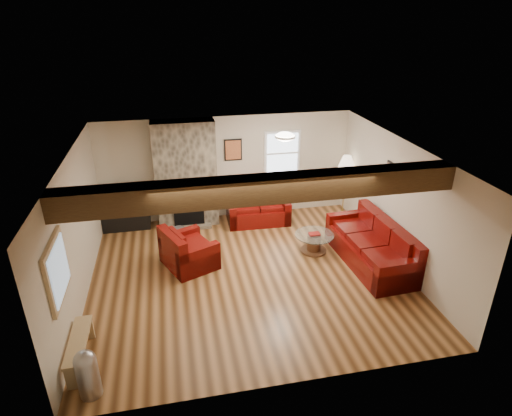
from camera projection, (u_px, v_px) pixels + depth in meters
The scene contains 18 objects.
room at pixel (249, 217), 7.82m from camera, with size 8.00×8.00×8.00m.
oak_beam at pixel (264, 189), 6.27m from camera, with size 6.00×0.36×0.38m, color #351E10.
chimney_breast at pixel (186, 176), 9.87m from camera, with size 1.40×0.67×2.50m.
back_window at pixel (282, 153), 10.35m from camera, with size 0.90×0.08×1.10m, color white, non-canonical shape.
hatch_window at pixel (57, 270), 5.86m from camera, with size 0.08×1.00×0.90m, color tan, non-canonical shape.
ceiling_dome at pixel (285, 138), 8.29m from camera, with size 0.40×0.40×0.18m, color white, non-canonical shape.
artwork_back at pixel (233, 150), 10.07m from camera, with size 0.42×0.06×0.52m, color black, non-canonical shape.
artwork_right at pixel (393, 174), 8.43m from camera, with size 0.06×0.55×0.42m, color black, non-canonical shape.
sofa_three at pixel (371, 243), 8.57m from camera, with size 2.29×0.96×0.89m, color #420A04, non-canonical shape.
loveseat at pixel (258, 207), 10.29m from camera, with size 1.46×0.84×0.78m, color #420A04, non-canonical shape.
armchair_red at pixel (189, 247), 8.50m from camera, with size 1.00×0.88×0.81m, color #420A04, non-canonical shape.
coffee_table at pixel (314, 243), 9.08m from camera, with size 0.82×0.82×0.43m.
tv_cabinet at pixel (126, 218), 10.03m from camera, with size 1.07×0.43×0.54m, color black.
television at pixel (123, 197), 9.81m from camera, with size 0.88×0.12×0.51m, color black.
floor_lamp at pixel (347, 165), 10.22m from camera, with size 0.40×0.40×1.55m.
pine_bench at pixel (80, 351), 6.20m from camera, with size 0.25×1.08×0.41m, color tan, non-canonical shape.
pedal_bin at pixel (87, 373), 5.60m from camera, with size 0.29×0.29×0.73m, color #A2A2A7, non-canonical shape.
coal_bucket at pixel (179, 233), 9.59m from camera, with size 0.30×0.30×0.28m, color slate, non-canonical shape.
Camera 1 is at (-1.29, -6.91, 4.69)m, focal length 30.00 mm.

